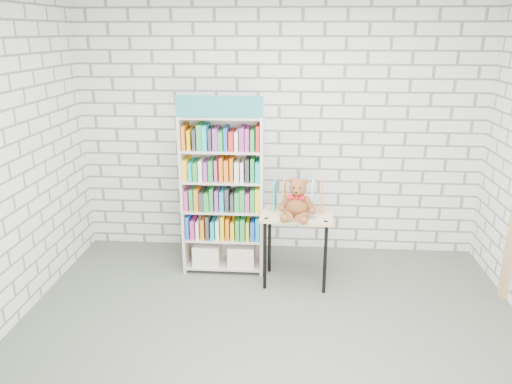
{
  "coord_description": "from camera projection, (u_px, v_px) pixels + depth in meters",
  "views": [
    {
      "loc": [
        0.14,
        -3.52,
        2.47
      ],
      "look_at": [
        -0.18,
        0.95,
        1.02
      ],
      "focal_mm": 35.0,
      "sensor_mm": 36.0,
      "label": 1
    }
  ],
  "objects": [
    {
      "name": "ground",
      "position": [
        269.0,
        345.0,
        4.11
      ],
      "size": [
        4.5,
        4.5,
        0.0
      ],
      "primitive_type": "plane",
      "color": "#4E5649",
      "rests_on": "ground"
    },
    {
      "name": "room_shell",
      "position": [
        272.0,
        131.0,
        3.56
      ],
      "size": [
        4.52,
        4.02,
        2.81
      ],
      "color": "silver",
      "rests_on": "ground"
    },
    {
      "name": "display_table",
      "position": [
        297.0,
        223.0,
        4.95
      ],
      "size": [
        0.73,
        0.53,
        0.75
      ],
      "color": "tan",
      "rests_on": "ground"
    },
    {
      "name": "teddy_bear",
      "position": [
        297.0,
        202.0,
        4.77
      ],
      "size": [
        0.36,
        0.34,
        0.39
      ],
      "color": "brown",
      "rests_on": "display_table"
    },
    {
      "name": "table_books",
      "position": [
        298.0,
        196.0,
        4.98
      ],
      "size": [
        0.5,
        0.25,
        0.29
      ],
      "color": "teal",
      "rests_on": "display_table"
    },
    {
      "name": "bookshelf",
      "position": [
        223.0,
        193.0,
        5.17
      ],
      "size": [
        0.84,
        0.33,
        1.89
      ],
      "color": "beige",
      "rests_on": "ground"
    }
  ]
}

